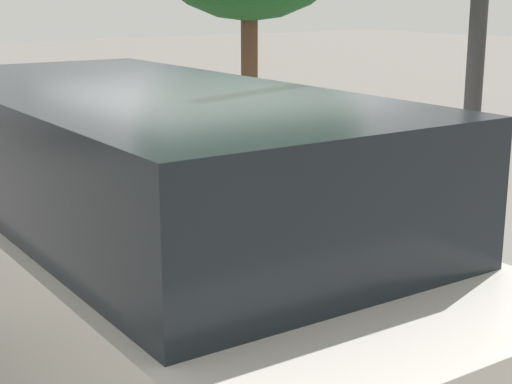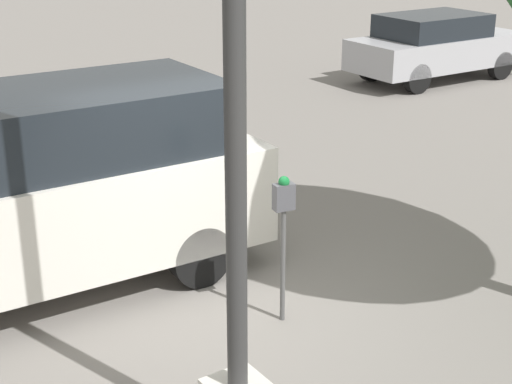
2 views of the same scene
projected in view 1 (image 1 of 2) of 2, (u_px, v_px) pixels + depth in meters
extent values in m
plane|color=slate|center=(226.00, 302.00, 7.03)|extent=(80.00, 80.00, 0.00)
cylinder|color=#4C4C4C|center=(251.00, 221.00, 7.43)|extent=(0.05, 0.05, 1.19)
cube|color=#47474C|center=(251.00, 146.00, 7.25)|extent=(0.21, 0.14, 0.26)
sphere|color=#14662D|center=(251.00, 130.00, 7.22)|extent=(0.11, 0.11, 0.11)
cube|color=beige|center=(462.00, 264.00, 7.18)|extent=(0.44, 0.44, 0.55)
cube|color=beige|center=(154.00, 295.00, 4.80)|extent=(5.00, 2.07, 1.09)
cube|color=black|center=(139.00, 147.00, 4.67)|extent=(4.01, 1.88, 0.72)
cylinder|color=black|center=(162.00, 278.00, 6.62)|extent=(0.70, 0.25, 0.70)
cylinder|color=#513823|center=(249.00, 92.00, 10.45)|extent=(0.22, 0.22, 2.82)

